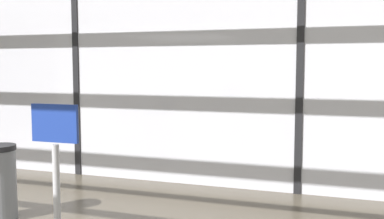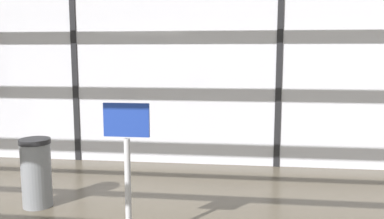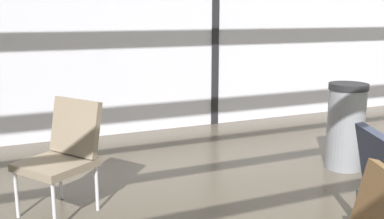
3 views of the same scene
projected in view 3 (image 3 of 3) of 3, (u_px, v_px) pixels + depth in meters
The scene contains 4 objects.
glass_curtain_wall at pixel (214, 15), 5.99m from camera, with size 14.00×0.08×3.02m, color silver.
window_mullion_1 at pixel (214, 15), 5.99m from camera, with size 0.10×0.12×3.02m, color black.
lounge_chair_3 at pixel (64, 150), 3.41m from camera, with size 0.70×0.69×0.87m.
trash_bin at pixel (346, 126), 4.38m from camera, with size 0.38×0.38×0.86m.
Camera 3 is at (-2.71, -0.30, 1.52)m, focal length 41.42 mm.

